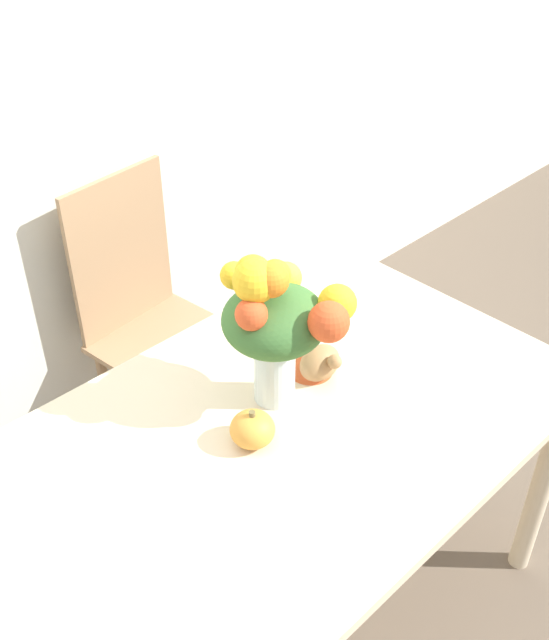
{
  "coord_description": "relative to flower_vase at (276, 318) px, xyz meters",
  "views": [
    {
      "loc": [
        -0.85,
        -0.89,
        1.99
      ],
      "look_at": [
        0.1,
        0.08,
        0.99
      ],
      "focal_mm": 42.0,
      "sensor_mm": 36.0,
      "label": 1
    }
  ],
  "objects": [
    {
      "name": "pumpkin",
      "position": [
        -0.15,
        -0.07,
        -0.19
      ],
      "size": [
        0.1,
        0.1,
        0.09
      ],
      "color": "gold",
      "rests_on": "dining_table"
    },
    {
      "name": "dining_chair_near_window",
      "position": [
        0.17,
        0.77,
        -0.5
      ],
      "size": [
        0.47,
        0.47,
        0.99
      ],
      "rotation": [
        0.0,
        0.0,
        0.12
      ],
      "color": "#9E7A56",
      "rests_on": "ground_plane"
    },
    {
      "name": "dining_table",
      "position": [
        -0.1,
        -0.08,
        -0.33
      ],
      "size": [
        1.52,
        0.89,
        0.76
      ],
      "color": "beige",
      "rests_on": "ground_plane"
    },
    {
      "name": "ground_plane",
      "position": [
        -0.1,
        -0.08,
        -1.0
      ],
      "size": [
        12.0,
        12.0,
        0.0
      ],
      "primitive_type": "plane",
      "color": "brown"
    },
    {
      "name": "flower_vase",
      "position": [
        0.0,
        0.0,
        0.0
      ],
      "size": [
        0.27,
        0.35,
        0.41
      ],
      "color": "silver",
      "rests_on": "dining_table"
    },
    {
      "name": "turkey_figurine",
      "position": [
        0.13,
        -0.01,
        -0.19
      ],
      "size": [
        0.12,
        0.15,
        0.09
      ],
      "color": "#A87A4C",
      "rests_on": "dining_table"
    }
  ]
}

